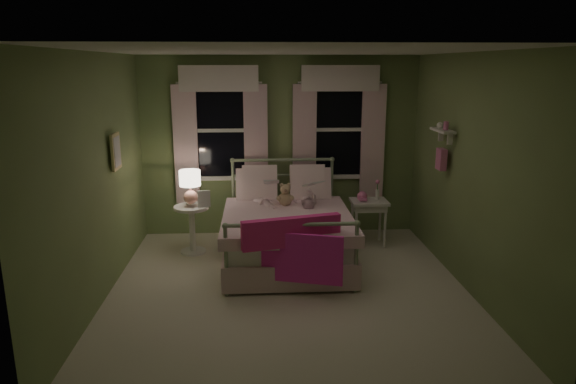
{
  "coord_description": "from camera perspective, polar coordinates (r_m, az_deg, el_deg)",
  "views": [
    {
      "loc": [
        -0.33,
        -5.31,
        2.47
      ],
      "look_at": [
        0.03,
        0.57,
        1.0
      ],
      "focal_mm": 32.0,
      "sensor_mm": 36.0,
      "label": 1
    }
  ],
  "objects": [
    {
      "name": "pink_toy",
      "position": [
        7.1,
        8.25,
        -0.49
      ],
      "size": [
        0.14,
        0.2,
        0.14
      ],
      "color": "pink",
      "rests_on": "nightstand_right"
    },
    {
      "name": "nightstand_left",
      "position": [
        6.96,
        -10.62,
        -3.37
      ],
      "size": [
        0.46,
        0.46,
        0.65
      ],
      "color": "white",
      "rests_on": "ground"
    },
    {
      "name": "book_left",
      "position": [
        6.58,
        -2.71,
        0.74
      ],
      "size": [
        0.2,
        0.12,
        0.26
      ],
      "primitive_type": "imported",
      "rotation": [
        1.22,
        0.0,
        -0.04
      ],
      "color": "beige",
      "rests_on": "child_left"
    },
    {
      "name": "nightstand_right",
      "position": [
        7.17,
        8.98,
        -1.7
      ],
      "size": [
        0.5,
        0.4,
        0.64
      ],
      "color": "white",
      "rests_on": "ground"
    },
    {
      "name": "child_left",
      "position": [
        6.83,
        -2.74,
        0.95
      ],
      "size": [
        0.31,
        0.26,
        0.72
      ],
      "primitive_type": "imported",
      "rotation": [
        0.0,
        0.0,
        3.53
      ],
      "color": "#F7D1DD",
      "rests_on": "bed"
    },
    {
      "name": "window_right",
      "position": [
        7.48,
        5.69,
        7.44
      ],
      "size": [
        1.34,
        0.13,
        1.96
      ],
      "color": "black",
      "rests_on": "room_shell"
    },
    {
      "name": "framed_picture",
      "position": [
        6.21,
        -18.57,
        4.29
      ],
      "size": [
        0.03,
        0.32,
        0.42
      ],
      "color": "beige",
      "rests_on": "room_shell"
    },
    {
      "name": "table_lamp",
      "position": [
        6.82,
        -10.82,
        0.93
      ],
      "size": [
        0.28,
        0.28,
        0.45
      ],
      "color": "#E59A87",
      "rests_on": "nightstand_left"
    },
    {
      "name": "window_left",
      "position": [
        7.41,
        -7.52,
        7.32
      ],
      "size": [
        1.34,
        0.13,
        1.96
      ],
      "color": "black",
      "rests_on": "room_shell"
    },
    {
      "name": "bed",
      "position": [
        6.58,
        -0.18,
        -4.47
      ],
      "size": [
        1.58,
        2.04,
        1.18
      ],
      "color": "white",
      "rests_on": "ground"
    },
    {
      "name": "pink_throw",
      "position": [
        5.54,
        0.42,
        -5.62
      ],
      "size": [
        1.09,
        0.42,
        0.71
      ],
      "color": "#F02F8B",
      "rests_on": "bed"
    },
    {
      "name": "bud_vase",
      "position": [
        7.18,
        9.9,
        0.27
      ],
      "size": [
        0.06,
        0.06,
        0.28
      ],
      "color": "white",
      "rests_on": "nightstand_right"
    },
    {
      "name": "wall_shelf",
      "position": [
        6.48,
        16.75,
        5.02
      ],
      "size": [
        0.15,
        0.5,
        0.6
      ],
      "color": "white",
      "rests_on": "room_shell"
    },
    {
      "name": "book_nightstand",
      "position": [
        6.81,
        -9.96,
        -1.64
      ],
      "size": [
        0.19,
        0.25,
        0.02
      ],
      "primitive_type": "imported",
      "rotation": [
        0.0,
        0.0,
        0.14
      ],
      "color": "beige",
      "rests_on": "nightstand_left"
    },
    {
      "name": "book_right",
      "position": [
        6.62,
        2.15,
        0.45
      ],
      "size": [
        0.23,
        0.19,
        0.26
      ],
      "primitive_type": "imported",
      "rotation": [
        1.22,
        0.0,
        0.45
      ],
      "color": "beige",
      "rests_on": "child_right"
    },
    {
      "name": "child_right",
      "position": [
        6.85,
        1.95,
        1.12
      ],
      "size": [
        0.37,
        0.29,
        0.74
      ],
      "primitive_type": "imported",
      "rotation": [
        0.0,
        0.0,
        3.13
      ],
      "color": "#F7D1DD",
      "rests_on": "bed"
    },
    {
      "name": "teddy_bear",
      "position": [
        6.72,
        -0.31,
        -0.46
      ],
      "size": [
        0.23,
        0.19,
        0.31
      ],
      "color": "tan",
      "rests_on": "bed"
    },
    {
      "name": "room_shell",
      "position": [
        5.45,
        0.1,
        1.61
      ],
      "size": [
        4.2,
        4.2,
        4.2
      ],
      "color": "silver",
      "rests_on": "ground"
    }
  ]
}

